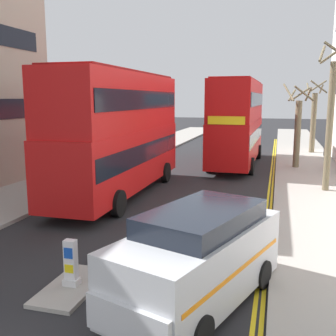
{
  "coord_description": "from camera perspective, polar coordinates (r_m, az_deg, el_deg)",
  "views": [
    {
      "loc": [
        4.54,
        -3.54,
        4.45
      ],
      "look_at": [
        0.5,
        11.0,
        1.8
      ],
      "focal_mm": 42.38,
      "sensor_mm": 36.0,
      "label": 1
    }
  ],
  "objects": [
    {
      "name": "sidewalk_right",
      "position": [
        20.12,
        20.76,
        -3.28
      ],
      "size": [
        4.0,
        80.0,
        0.14
      ],
      "primitive_type": "cube",
      "color": "#9E9991",
      "rests_on": "ground"
    },
    {
      "name": "kerb_line_outer",
      "position": [
        18.09,
        14.65,
        -4.6
      ],
      "size": [
        0.1,
        56.0,
        0.01
      ],
      "primitive_type": "cube",
      "color": "yellow",
      "rests_on": "ground"
    },
    {
      "name": "sidewalk_left",
      "position": [
        22.87,
        -13.67,
        -1.37
      ],
      "size": [
        4.0,
        80.0,
        0.14
      ],
      "primitive_type": "cube",
      "color": "#9E9991",
      "rests_on": "ground"
    },
    {
      "name": "double_decker_bus_oncoming",
      "position": [
        26.98,
        10.01,
        6.79
      ],
      "size": [
        2.93,
        10.85,
        5.64
      ],
      "color": "#B20F0F",
      "rests_on": "ground"
    },
    {
      "name": "street_tree_mid",
      "position": [
        26.3,
        18.13,
        5.39
      ],
      "size": [
        1.87,
        1.71,
        5.25
      ],
      "color": "#6B6047",
      "rests_on": "sidewalk_right"
    },
    {
      "name": "street_tree_far",
      "position": [
        19.98,
        22.33,
        6.75
      ],
      "size": [
        1.7,
        1.67,
        7.08
      ],
      "color": "#6B6047",
      "rests_on": "sidewalk_right"
    },
    {
      "name": "traffic_island",
      "position": [
        10.06,
        -13.64,
        -16.25
      ],
      "size": [
        1.1,
        2.2,
        0.1
      ],
      "primitive_type": "cube",
      "color": "#9E9991",
      "rests_on": "ground"
    },
    {
      "name": "pedestrian_far",
      "position": [
        26.04,
        21.82,
        1.59
      ],
      "size": [
        0.34,
        0.22,
        1.62
      ],
      "color": "#2D2D38",
      "rests_on": "sidewalk_right"
    },
    {
      "name": "keep_left_bollard",
      "position": [
        9.83,
        -13.78,
        -13.33
      ],
      "size": [
        0.36,
        0.28,
        1.11
      ],
      "color": "silver",
      "rests_on": "traffic_island"
    },
    {
      "name": "kerb_line_inner",
      "position": [
        18.09,
        14.14,
        -4.57
      ],
      "size": [
        0.1,
        56.0,
        0.01
      ],
      "primitive_type": "cube",
      "color": "yellow",
      "rests_on": "ground"
    },
    {
      "name": "taxi_minivan",
      "position": [
        8.75,
        4.07,
        -12.79
      ],
      "size": [
        3.34,
        5.16,
        2.12
      ],
      "color": "silver",
      "rests_on": "ground"
    },
    {
      "name": "street_tree_near",
      "position": [
        34.13,
        20.19,
        6.52
      ],
      "size": [
        1.56,
        1.82,
        5.78
      ],
      "color": "#6B6047",
      "rests_on": "sidewalk_right"
    },
    {
      "name": "double_decker_bus_away",
      "position": [
        18.36,
        -6.96,
        5.45
      ],
      "size": [
        2.82,
        10.82,
        5.64
      ],
      "color": "red",
      "rests_on": "ground"
    }
  ]
}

